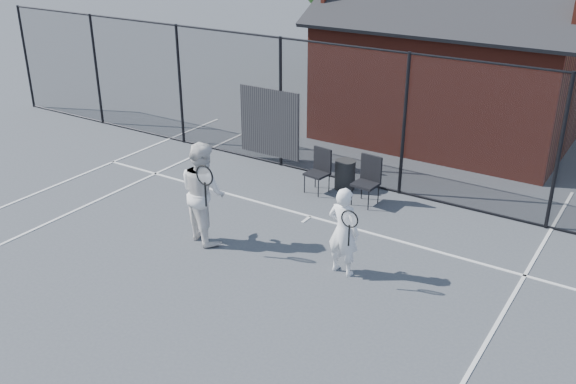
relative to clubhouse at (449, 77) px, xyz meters
The scene contains 9 objects.
ground 9.16m from the clubhouse, 93.18° to the right, with size 80.00×80.00×0.00m, color #404349.
court_lines 10.46m from the clubhouse, 92.77° to the right, with size 11.02×18.00×0.01m.
fence 4.09m from the clubhouse, 101.37° to the right, with size 22.04×3.00×3.00m.
clubhouse is the anchor object (origin of this frame).
player_front 7.63m from the clubhouse, 82.34° to the right, with size 0.69×0.52×1.52m.
player_back 8.01m from the clubhouse, 101.99° to the right, with size 1.10×0.98×1.86m.
chair_left 5.03m from the clubhouse, 88.43° to the right, with size 0.47×0.49×0.98m, color black.
chair_right 5.13m from the clubhouse, 101.53° to the right, with size 0.45×0.46×0.93m, color black.
waste_bin 4.62m from the clubhouse, 97.71° to the right, with size 0.44×0.44×0.64m, color black.
Camera 1 is at (5.72, -6.76, 5.55)m, focal length 40.00 mm.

